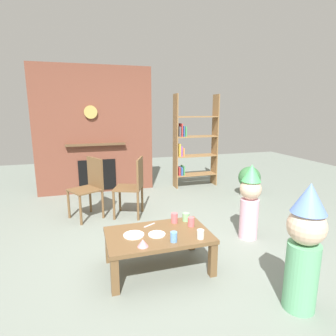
{
  "coord_description": "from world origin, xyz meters",
  "views": [
    {
      "loc": [
        -0.87,
        -2.94,
        1.62
      ],
      "look_at": [
        0.15,
        0.4,
        0.87
      ],
      "focal_mm": 29.84,
      "sensor_mm": 36.0,
      "label": 1
    }
  ],
  "objects": [
    {
      "name": "child_in_pink",
      "position": [
        1.07,
        -0.08,
        0.5
      ],
      "size": [
        0.26,
        0.26,
        0.95
      ],
      "rotation": [
        0.0,
        0.0,
        -2.88
      ],
      "color": "#EAB2C6",
      "rests_on": "ground_plane"
    },
    {
      "name": "paper_cup_center",
      "position": [
        -0.11,
        -0.63,
        0.43
      ],
      "size": [
        0.07,
        0.07,
        0.1
      ],
      "primitive_type": "cylinder",
      "color": "#669EE0",
      "rests_on": "coffee_table"
    },
    {
      "name": "paper_plate_front",
      "position": [
        -0.45,
        -0.39,
        0.39
      ],
      "size": [
        0.21,
        0.21,
        0.01
      ],
      "primitive_type": "cylinder",
      "color": "white",
      "rests_on": "coffee_table"
    },
    {
      "name": "bookshelf",
      "position": [
        1.29,
        2.4,
        0.88
      ],
      "size": [
        0.9,
        0.28,
        1.9
      ],
      "color": "olive",
      "rests_on": "ground_plane"
    },
    {
      "name": "paper_plate_rear",
      "position": [
        -0.23,
        -0.45,
        0.39
      ],
      "size": [
        0.17,
        0.17,
        0.01
      ],
      "primitive_type": "cylinder",
      "color": "white",
      "rests_on": "coffee_table"
    },
    {
      "name": "paper_cup_near_left",
      "position": [
        0.16,
        -0.65,
        0.43
      ],
      "size": [
        0.07,
        0.07,
        0.09
      ],
      "primitive_type": "cylinder",
      "color": "silver",
      "rests_on": "coffee_table"
    },
    {
      "name": "dining_chair_left",
      "position": [
        -0.81,
        1.25,
        0.51
      ],
      "size": [
        0.54,
        0.54,
        0.9
      ],
      "rotation": [
        0.0,
        0.0,
        3.63
      ],
      "color": "brown",
      "rests_on": "ground_plane"
    },
    {
      "name": "brick_fireplace_feature",
      "position": [
        -0.64,
        2.6,
        1.19
      ],
      "size": [
        2.2,
        0.28,
        2.4
      ],
      "color": "brown",
      "rests_on": "ground_plane"
    },
    {
      "name": "paper_cup_near_right",
      "position": [
        0.18,
        -0.35,
        0.43
      ],
      "size": [
        0.07,
        0.07,
        0.1
      ],
      "primitive_type": "cylinder",
      "color": "#E5666B",
      "rests_on": "coffee_table"
    },
    {
      "name": "coffee_table",
      "position": [
        -0.2,
        -0.42,
        0.33
      ],
      "size": [
        1.04,
        0.65,
        0.39
      ],
      "color": "brown",
      "rests_on": "ground_plane"
    },
    {
      "name": "birthday_cake_slice",
      "position": [
        -0.41,
        -0.64,
        0.42
      ],
      "size": [
        0.1,
        0.1,
        0.07
      ],
      "primitive_type": "cone",
      "color": "pink",
      "rests_on": "coffee_table"
    },
    {
      "name": "dining_chair_middle",
      "position": [
        -0.17,
        1.09,
        0.51
      ],
      "size": [
        0.52,
        0.52,
        0.9
      ],
      "rotation": [
        0.0,
        0.0,
        2.77
      ],
      "color": "brown",
      "rests_on": "ground_plane"
    },
    {
      "name": "paper_cup_far_left",
      "position": [
        0.17,
        -0.2,
        0.43
      ],
      "size": [
        0.08,
        0.08,
        0.09
      ],
      "primitive_type": "cylinder",
      "color": "#8CD18C",
      "rests_on": "coffee_table"
    },
    {
      "name": "paper_cup_far_right",
      "position": [
        0.04,
        -0.21,
        0.44
      ],
      "size": [
        0.07,
        0.07,
        0.11
      ],
      "primitive_type": "cylinder",
      "color": "#E5666B",
      "rests_on": "coffee_table"
    },
    {
      "name": "potted_plant_tall",
      "position": [
        2.06,
        1.44,
        0.3
      ],
      "size": [
        0.41,
        0.41,
        0.56
      ],
      "color": "beige",
      "rests_on": "ground_plane"
    },
    {
      "name": "ground_plane",
      "position": [
        0.0,
        0.0,
        0.0
      ],
      "size": [
        12.0,
        12.0,
        0.0
      ],
      "primitive_type": "plane",
      "color": "gray"
    },
    {
      "name": "table_fork",
      "position": [
        -0.24,
        -0.2,
        0.39
      ],
      "size": [
        0.14,
        0.09,
        0.01
      ],
      "primitive_type": "cube",
      "rotation": [
        0.0,
        0.0,
        0.52
      ],
      "color": "silver",
      "rests_on": "coffee_table"
    },
    {
      "name": "child_with_cone_hat",
      "position": [
        0.75,
        -1.32,
        0.56
      ],
      "size": [
        0.3,
        0.3,
        1.07
      ],
      "rotation": [
        0.0,
        0.0,
        2.38
      ],
      "color": "#66B27F",
      "rests_on": "ground_plane"
    }
  ]
}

